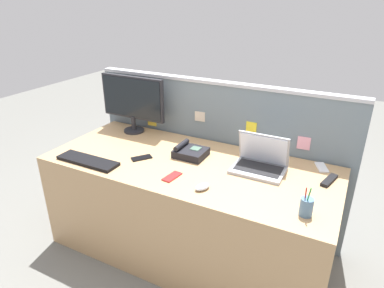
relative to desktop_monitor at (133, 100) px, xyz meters
name	(u,v)px	position (x,y,z in m)	size (l,w,h in m)	color
ground_plane	(189,248)	(0.67, -0.31, -1.00)	(10.00, 10.00, 0.00)	slate
desk	(189,208)	(0.67, -0.31, -0.63)	(1.97, 0.84, 0.73)	tan
cubicle_divider	(215,154)	(0.67, 0.15, -0.40)	(2.07, 0.08, 1.20)	slate
desktop_monitor	(133,100)	(0.00, 0.00, 0.00)	(0.57, 0.17, 0.46)	#232328
laptop	(260,161)	(1.12, -0.17, -0.21)	(0.33, 0.24, 0.24)	#9EA0A8
desk_phone	(190,152)	(0.63, -0.21, -0.24)	(0.21, 0.19, 0.09)	black
keyboard_main	(88,161)	(0.06, -0.61, -0.26)	(0.45, 0.13, 0.02)	black
computer_mouse_right_hand	(202,187)	(0.90, -0.57, -0.25)	(0.06, 0.10, 0.03)	#B2B5BC
pen_cup	(306,207)	(1.48, -0.55, -0.22)	(0.07, 0.07, 0.18)	#4C7093
cell_phone_black_slab	(142,158)	(0.35, -0.40, -0.26)	(0.06, 0.14, 0.01)	black
cell_phone_white_slab	(322,167)	(1.48, 0.03, -0.26)	(0.06, 0.14, 0.01)	silver
cell_phone_red_case	(172,177)	(0.67, -0.53, -0.26)	(0.06, 0.14, 0.01)	#B22323
tv_remote	(329,180)	(1.55, -0.14, -0.26)	(0.04, 0.17, 0.02)	black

